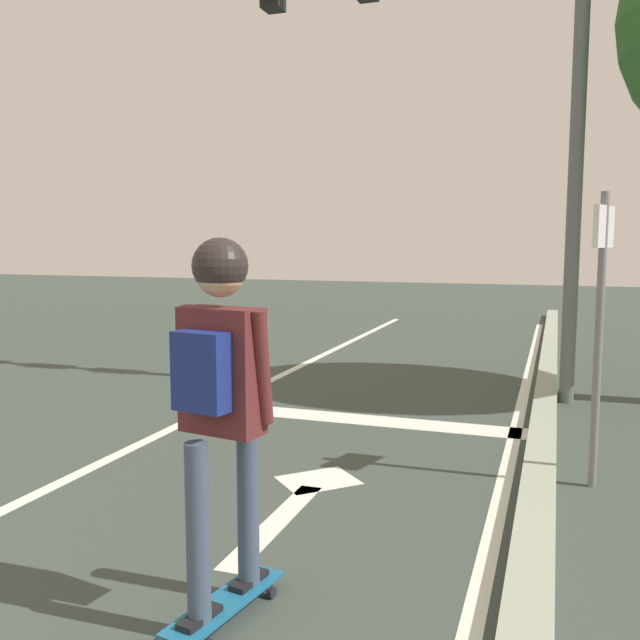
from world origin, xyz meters
The scene contains 10 objects.
lane_line_center centered at (-0.50, 6.00, 0.00)m, with size 0.12×20.00×0.01m, color silver.
lane_line_curbside centered at (2.68, 6.00, 0.00)m, with size 0.12×20.00×0.01m, color silver.
stop_bar centered at (1.17, 7.03, 0.00)m, with size 3.33×0.40×0.01m, color silver.
lane_arrow_stem centered at (1.33, 4.35, 0.00)m, with size 0.16×1.40×0.01m, color silver.
lane_arrow_head centered at (1.33, 5.20, 0.00)m, with size 0.56×0.44×0.01m, color silver.
curb_strip centered at (2.93, 6.00, 0.07)m, with size 0.24×24.00×0.14m, color #97A18C.
skateboard centered at (1.54, 3.24, 0.07)m, with size 0.32×0.79×0.09m.
skater centered at (1.54, 3.23, 1.21)m, with size 0.48×0.64×1.76m.
traffic_signal_mast centered at (1.78, 8.53, 4.14)m, with size 4.84×0.34×5.70m.
street_sign_post centered at (3.31, 5.75, 1.43)m, with size 0.17×0.43×2.18m.
Camera 1 is at (3.00, 0.42, 1.83)m, focal length 38.44 mm.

